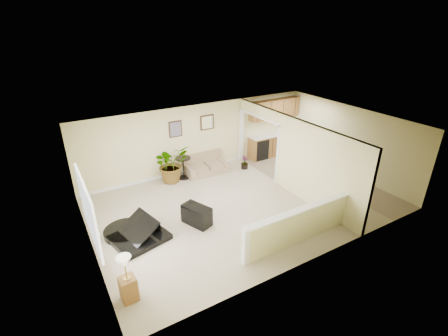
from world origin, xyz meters
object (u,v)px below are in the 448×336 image
piano_bench (197,215)px  accent_table (183,165)px  palm_plant (171,164)px  loveseat (205,164)px  piano (135,221)px  lamp_stand (127,282)px  small_plant (245,163)px

piano_bench → accent_table: 2.95m
piano_bench → palm_plant: size_ratio=0.61×
loveseat → piano_bench: bearing=-119.0°
piano → palm_plant: (2.06, 2.61, 0.13)m
piano_bench → lamp_stand: lamp_stand is taller
piano_bench → loveseat: (1.76, 2.88, 0.06)m
piano_bench → small_plant: piano_bench is taller
palm_plant → small_plant: (2.80, -0.44, -0.44)m
piano_bench → small_plant: size_ratio=1.68×
piano_bench → loveseat: loveseat is taller
piano_bench → loveseat: bearing=58.6°
piano → piano_bench: size_ratio=2.12×
accent_table → small_plant: size_ratio=1.61×
small_plant → lamp_stand: (-5.60, -4.13, 0.25)m
loveseat → lamp_stand: (-4.15, -4.61, 0.13)m
accent_table → small_plant: bearing=-10.1°
piano_bench → small_plant: bearing=36.7°
accent_table → lamp_stand: 5.59m
piano_bench → loveseat: size_ratio=0.53×
lamp_stand → piano_bench: bearing=35.9°
loveseat → accent_table: size_ratio=1.98×
piano_bench → lamp_stand: (-2.39, -1.73, 0.18)m
loveseat → small_plant: bearing=-16.0°
loveseat → palm_plant: bearing=-175.5°
piano → small_plant: 5.34m
loveseat → accent_table: bearing=-173.4°
palm_plant → small_plant: 2.87m
accent_table → lamp_stand: lamp_stand is taller
piano → loveseat: (3.42, 2.65, -0.19)m
piano → palm_plant: size_ratio=1.30×
piano → small_plant: (4.87, 2.17, -0.31)m
piano → loveseat: size_ratio=1.12×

